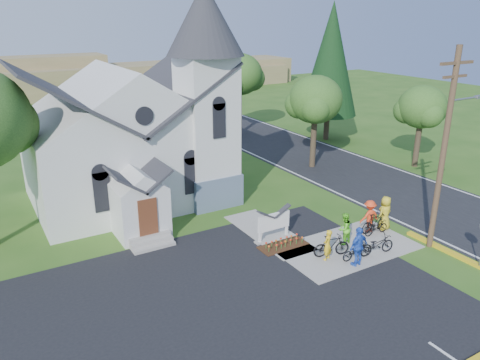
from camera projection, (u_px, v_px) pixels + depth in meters
ground at (331, 260)px, 22.74m from camera, size 120.00×120.00×0.00m
parking_lot at (225, 328)px, 17.76m from camera, size 20.00×16.00×0.02m
road at (303, 154)px, 39.69m from camera, size 8.00×90.00×0.02m
sidewalk at (347, 248)px, 23.85m from camera, size 7.00×4.00×0.05m
church at (131, 119)px, 28.47m from camera, size 12.35×12.00×13.00m
church_sign at (274, 222)px, 24.41m from camera, size 2.20×0.40×1.70m
flower_bed at (283, 246)px, 24.01m from camera, size 2.60×1.10×0.07m
utility_pole at (445, 144)px, 22.27m from camera, size 3.45×0.28×10.00m
tree_road_near at (316, 100)px, 34.79m from camera, size 4.00×4.00×7.05m
tree_road_mid at (240, 75)px, 44.56m from camera, size 4.40×4.40×7.80m
tree_road_far at (422, 107)px, 35.09m from camera, size 3.60×3.60×6.30m
conifer at (331, 59)px, 42.03m from camera, size 5.20×5.20×12.40m
distant_hills at (96, 79)px, 69.27m from camera, size 61.00×10.00×5.60m
cyclist_0 at (327, 245)px, 22.41m from camera, size 0.67×0.56×1.56m
bike_0 at (356, 251)px, 22.55m from camera, size 1.65×0.68×0.85m
cyclist_1 at (344, 229)px, 23.93m from camera, size 0.92×0.77×1.70m
bike_1 at (331, 246)px, 22.79m from camera, size 1.94×1.04×1.12m
cyclist_2 at (358, 246)px, 21.83m from camera, size 1.20×0.61×1.96m
bike_2 at (377, 245)px, 23.00m from camera, size 2.01×0.94×1.02m
cyclist_3 at (369, 216)px, 25.29m from camera, size 1.21×0.75×1.80m
bike_3 at (375, 223)px, 25.32m from camera, size 1.84×0.55×1.10m
cyclist_4 at (385, 213)px, 25.51m from camera, size 1.00×0.70×1.93m
bike_4 at (376, 227)px, 25.10m from camera, size 1.58×0.56×0.83m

